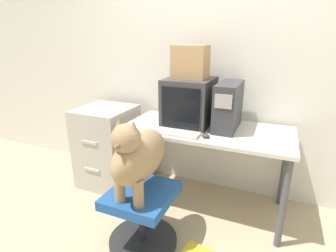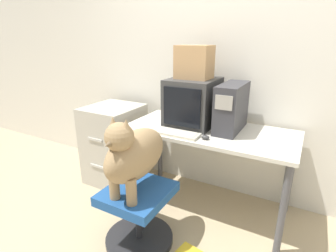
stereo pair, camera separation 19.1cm
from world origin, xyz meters
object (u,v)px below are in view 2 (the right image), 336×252
at_px(office_chair, 138,213).
at_px(dog, 134,153).
at_px(keyboard, 174,133).
at_px(cardboard_box, 194,62).
at_px(pc_tower, 231,107).
at_px(crt_monitor, 193,102).
at_px(filing_cabinet, 115,144).

distance_m(office_chair, dog, 0.50).
height_order(keyboard, cardboard_box, cardboard_box).
bearing_deg(pc_tower, dog, -119.80).
height_order(crt_monitor, office_chair, crt_monitor).
bearing_deg(filing_cabinet, cardboard_box, 4.52).
bearing_deg(office_chair, crt_monitor, 82.62).
xyz_separation_m(crt_monitor, filing_cabinet, (-0.87, -0.06, -0.55)).
relative_size(office_chair, cardboard_box, 1.82).
distance_m(pc_tower, keyboard, 0.52).
xyz_separation_m(pc_tower, cardboard_box, (-0.34, -0.00, 0.35)).
xyz_separation_m(pc_tower, keyboard, (-0.36, -0.33, -0.18)).
distance_m(pc_tower, cardboard_box, 0.49).
relative_size(office_chair, filing_cabinet, 0.63).
bearing_deg(dog, office_chair, 90.00).
distance_m(keyboard, office_chair, 0.67).
height_order(pc_tower, dog, pc_tower).
bearing_deg(filing_cabinet, pc_tower, 3.26).
bearing_deg(filing_cabinet, dog, -41.99).
distance_m(dog, cardboard_box, 0.95).
relative_size(crt_monitor, cardboard_box, 1.61).
xyz_separation_m(pc_tower, office_chair, (-0.44, -0.74, -0.70)).
relative_size(filing_cabinet, cardboard_box, 2.90).
xyz_separation_m(keyboard, office_chair, (-0.07, -0.42, -0.52)).
xyz_separation_m(pc_tower, dog, (-0.44, -0.77, -0.20)).
xyz_separation_m(crt_monitor, keyboard, (-0.02, -0.32, -0.19)).
bearing_deg(office_chair, filing_cabinet, 139.07).
bearing_deg(dog, pc_tower, 60.20).
bearing_deg(cardboard_box, pc_tower, 0.05).
relative_size(office_chair, dog, 0.87).
bearing_deg(crt_monitor, dog, -97.14).
bearing_deg(cardboard_box, crt_monitor, -90.00).
distance_m(office_chair, cardboard_box, 1.29).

